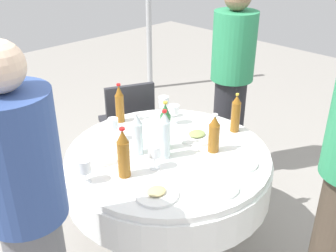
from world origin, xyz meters
name	(u,v)px	position (x,y,z in m)	size (l,w,h in m)	color
ground_plane	(168,242)	(0.00, 0.00, 0.00)	(10.00, 10.00, 0.00)	gray
dining_table	(168,172)	(0.00, 0.00, 0.59)	(1.29, 1.29, 0.74)	white
bottle_amber_left	(214,134)	(-0.21, 0.19, 0.86)	(0.07, 0.07, 0.25)	#8C5619
bottle_amber_rear	(236,114)	(-0.52, 0.12, 0.87)	(0.06, 0.06, 0.27)	#8C5619
bottle_green_far	(165,127)	(-0.02, -0.04, 0.89)	(0.06, 0.06, 0.32)	#2D6B38
bottle_amber_inner	(123,154)	(0.36, 0.01, 0.88)	(0.07, 0.07, 0.30)	#8C5619
bottle_amber_front	(120,104)	(-0.06, -0.54, 0.87)	(0.06, 0.06, 0.29)	#8C5619
bottle_clear_west	(137,135)	(0.14, -0.12, 0.87)	(0.07, 0.07, 0.27)	silver
bottle_clear_outer	(165,136)	(0.06, 0.03, 0.89)	(0.07, 0.07, 0.31)	silver
wine_glass_inner	(154,152)	(0.18, 0.08, 0.85)	(0.07, 0.07, 0.15)	white
wine_glass_front	(164,103)	(-0.32, -0.37, 0.85)	(0.07, 0.07, 0.16)	white
wine_glass_west	(174,111)	(-0.30, -0.25, 0.84)	(0.08, 0.08, 0.14)	white
wine_glass_outer	(84,167)	(0.54, -0.09, 0.84)	(0.08, 0.08, 0.14)	white
wine_glass_mid	(113,124)	(0.15, -0.35, 0.85)	(0.07, 0.07, 0.16)	white
plate_mid	(217,187)	(0.08, 0.45, 0.75)	(0.24, 0.24, 0.02)	white
plate_east	(156,193)	(0.35, 0.27, 0.75)	(0.23, 0.23, 0.04)	white
plate_right	(197,136)	(-0.27, 0.00, 0.75)	(0.26, 0.26, 0.04)	white
plate_south	(239,163)	(-0.20, 0.39, 0.75)	(0.21, 0.21, 0.02)	white
spoon_rear	(142,135)	(-0.03, -0.28, 0.74)	(0.18, 0.02, 0.01)	silver
folded_napkin	(100,159)	(0.36, -0.21, 0.75)	(0.16, 0.16, 0.02)	white
person_rear	(30,221)	(0.98, 0.15, 0.87)	(0.34, 0.34, 1.66)	slate
person_far	(231,83)	(-1.00, -0.28, 0.85)	(0.34, 0.34, 1.62)	#26262B
chair_west	(128,120)	(-0.38, -0.87, 0.52)	(0.53, 0.53, 0.87)	#2D2D33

